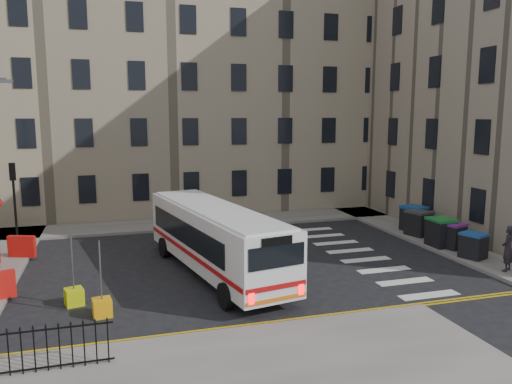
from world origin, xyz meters
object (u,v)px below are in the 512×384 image
bollard_chevron (102,308)px  bollard_yellow (74,297)px  wheelie_bin_d (419,223)px  wheelie_bin_a (473,245)px  pedestrian (508,248)px  bus (215,237)px  wheelie_bin_e (414,218)px  wheelie_bin_b (452,235)px  wheelie_bin_c (441,232)px

bollard_chevron → bollard_yellow: bearing=126.0°
wheelie_bin_d → wheelie_bin_a: bearing=-108.3°
pedestrian → bollard_chevron: 16.35m
bus → wheelie_bin_e: 13.02m
bus → pedestrian: (11.77, -3.51, -0.50)m
wheelie_bin_b → bollard_chevron: wheelie_bin_b is taller
wheelie_bin_c → wheelie_bin_e: wheelie_bin_c is taller
wheelie_bin_b → bollard_chevron: bearing=174.8°
bollard_chevron → wheelie_bin_b: bearing=12.2°
bollard_yellow → bollard_chevron: same height
wheelie_bin_a → bollard_yellow: (-17.26, -0.45, -0.44)m
wheelie_bin_b → wheelie_bin_c: bearing=107.3°
wheelie_bin_a → bollard_chevron: size_ratio=2.20×
wheelie_bin_a → pedestrian: bearing=-110.2°
wheelie_bin_c → wheelie_bin_d: (0.27, 2.28, -0.03)m
wheelie_bin_e → bollard_yellow: wheelie_bin_e is taller
bollard_chevron → wheelie_bin_d: bearing=20.8°
wheelie_bin_b → bollard_chevron: (-16.51, -3.56, -0.48)m
wheelie_bin_a → wheelie_bin_c: bearing=71.2°
wheelie_bin_c → bollard_yellow: bearing=-171.4°
bus → bollard_chevron: size_ratio=17.73×
pedestrian → wheelie_bin_a: bearing=-119.7°
wheelie_bin_a → wheelie_bin_b: 1.80m
wheelie_bin_e → pedestrian: bearing=-113.7°
wheelie_bin_b → wheelie_bin_e: (0.38, 3.79, 0.07)m
wheelie_bin_e → pedestrian: 7.61m
wheelie_bin_d → wheelie_bin_e: bearing=52.9°
wheelie_bin_a → wheelie_bin_e: (0.60, 5.57, 0.11)m
bus → wheelie_bin_a: bearing=-18.1°
bus → wheelie_bin_e: bearing=7.5°
pedestrian → bollard_chevron: pedestrian is taller
pedestrian → bollard_yellow: size_ratio=3.26×
bus → wheelie_bin_e: bus is taller
bollard_yellow → wheelie_bin_c: bearing=8.9°
wheelie_bin_e → bollard_chevron: (-16.90, -7.34, -0.55)m
wheelie_bin_e → bollard_chevron: wheelie_bin_e is taller
wheelie_bin_b → pedestrian: pedestrian is taller
wheelie_bin_c → bollard_chevron: size_ratio=2.36×
wheelie_bin_b → bollard_yellow: 17.62m
bus → wheelie_bin_e: size_ratio=6.82×
bollard_yellow → bollard_chevron: 1.63m
wheelie_bin_a → wheelie_bin_e: bearing=62.8°
bus → bollard_chevron: 5.76m
wheelie_bin_b → wheelie_bin_e: wheelie_bin_e is taller
wheelie_bin_c → wheelie_bin_d: bearing=82.9°
bollard_yellow → wheelie_bin_d: bearing=15.9°
bollard_chevron → wheelie_bin_a: bearing=6.2°
bus → wheelie_bin_b: size_ratio=7.70×
wheelie_bin_b → pedestrian: bearing=-110.1°
wheelie_bin_e → wheelie_bin_d: bearing=-130.5°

